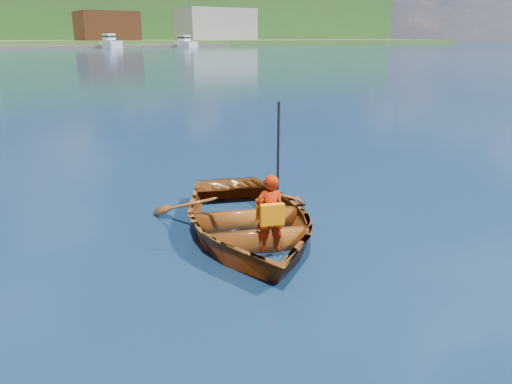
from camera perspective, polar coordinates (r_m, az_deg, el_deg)
ground at (r=8.06m, az=-10.15°, el=-5.32°), size 600.00×600.00×0.00m
rowboat at (r=7.99m, az=-1.07°, el=-3.09°), size 4.10×4.85×0.86m
child_paddler at (r=7.07m, az=1.63°, el=-2.41°), size 0.48×0.42×2.12m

